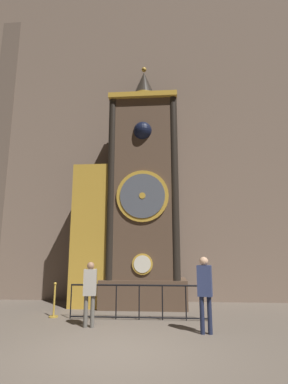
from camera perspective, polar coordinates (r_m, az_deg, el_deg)
The scene contains 7 objects.
ground_plane at distance 6.54m, azimuth -5.56°, elevation -28.33°, with size 28.00×28.00×0.00m, color brown.
cathedral_back_wall at distance 13.89m, azimuth -0.63°, elevation 11.75°, with size 24.00×0.32×14.80m.
clock_tower at distance 11.44m, azimuth -2.04°, elevation -1.90°, with size 4.16×1.80×9.55m.
railing_fence at distance 9.32m, azimuth -0.93°, elevation -19.85°, with size 4.12×0.05×0.98m.
visitor_near at distance 8.47m, azimuth -10.27°, elevation -17.49°, with size 0.37×0.28×1.66m.
visitor_far at distance 7.83m, azimuth 11.50°, elevation -17.23°, with size 0.39×0.30×1.80m.
stanchion_post at distance 10.07m, azimuth -16.77°, elevation -20.04°, with size 0.28×0.28×1.02m.
Camera 1 is at (1.03, -6.18, 1.89)m, focal length 28.00 mm.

